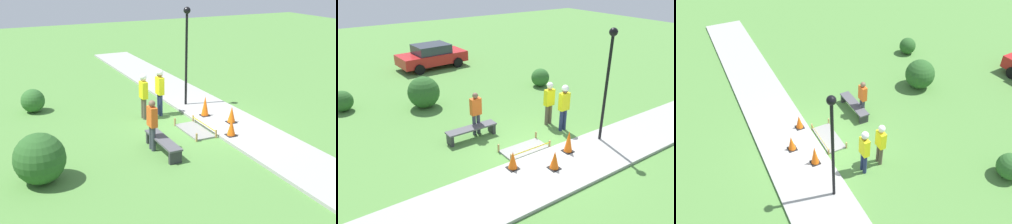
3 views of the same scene
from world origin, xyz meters
The scene contains 13 objects.
ground_plane centered at (0.00, 0.00, 0.00)m, with size 60.00×60.00×0.00m, color #51843D.
sidewalk centered at (0.00, -1.12, 0.05)m, with size 28.00×2.23×0.10m.
wet_concrete_patch centered at (-0.37, 0.47, 0.04)m, with size 1.69×0.81×0.30m.
traffic_cone_near_patch centered at (-1.44, -0.36, 0.39)m, with size 0.34×0.34×0.59m.
traffic_cone_far_patch centered at (-0.37, -1.08, 0.40)m, with size 0.34×0.34×0.62m.
traffic_cone_sidewalk_edge centered at (0.70, -0.57, 0.48)m, with size 0.34×0.34×0.78m.
park_bench centered at (-1.48, 2.23, 0.33)m, with size 1.93×0.44×0.45m.
worker_supervisor centered at (1.77, 0.86, 1.12)m, with size 0.40×0.27×1.86m.
worker_assistant centered at (1.66, 1.59, 1.06)m, with size 0.40×0.26×1.78m.
bystander_in_orange_shirt centered at (-1.15, 2.45, 0.94)m, with size 0.40×0.22×1.67m.
lamppost_near centered at (2.28, -0.56, 2.71)m, with size 0.28×0.28×3.99m.
shrub_rounded_mid centered at (-1.82, 6.04, 0.71)m, with size 1.42×1.42×1.42m.
shrub_rounded_far centered at (4.30, 5.32, 0.47)m, with size 0.95×0.95×0.95m.
Camera 1 is at (-12.55, 7.34, 5.62)m, focal length 45.00 mm.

